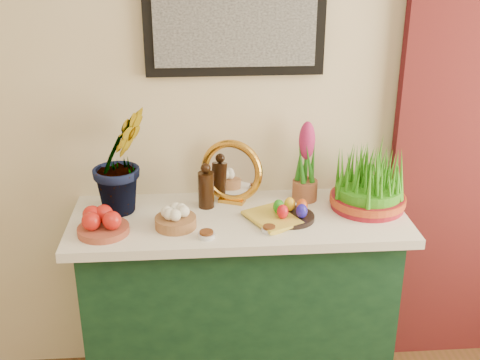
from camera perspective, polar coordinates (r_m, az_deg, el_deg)
The scene contains 14 objects.
room at distance 0.48m, azimuth 12.31°, elevation -15.21°, with size 4.50×4.54×2.72m.
sideboard at distance 2.75m, azimuth -0.08°, elevation -12.06°, with size 1.30×0.45×0.85m, color #163D21.
tablecloth at distance 2.53m, azimuth -0.09°, elevation -3.75°, with size 1.40×0.55×0.04m, color silver.
hyacinth_green at distance 2.50m, azimuth -11.35°, elevation 3.38°, with size 0.30×0.25×0.59m, color #227118.
apple_bowl at distance 2.41m, azimuth -12.88°, elevation -4.02°, with size 0.26×0.26×0.10m.
garlic_basket at distance 2.42m, azimuth -6.13°, elevation -3.65°, with size 0.22×0.22×0.09m.
vinegar_cruet at distance 2.56m, azimuth -3.24°, elevation -0.75°, with size 0.07×0.07×0.20m.
mirror at distance 2.59m, azimuth -0.80°, elevation 0.74°, with size 0.28×0.16×0.28m.
book at distance 2.42m, azimuth 1.41°, elevation -4.05°, with size 0.15×0.22×0.03m, color gold.
spice_dish_left at distance 2.34m, azimuth -3.20°, elevation -5.19°, with size 0.07×0.07×0.03m.
spice_dish_right at distance 2.38m, azimuth 2.78°, elevation -4.68°, with size 0.06×0.06×0.03m.
egg_plate at distance 2.48m, azimuth 4.84°, elevation -3.11°, with size 0.25×0.25×0.08m.
hyacinth_pink at distance 2.61m, azimuth 6.26°, elevation 1.39°, with size 0.11×0.11×0.36m.
wheatgrass_sabzeh at distance 2.60m, azimuth 12.13°, elevation -0.23°, with size 0.32×0.32×0.26m.
Camera 1 is at (-0.07, -0.25, 2.00)m, focal length 45.00 mm.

